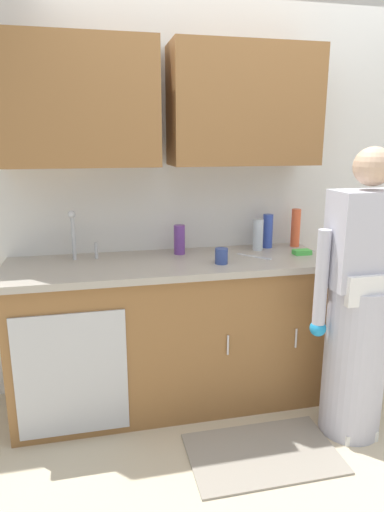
% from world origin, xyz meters
% --- Properties ---
extents(ground_plane, '(9.00, 9.00, 0.00)m').
position_xyz_m(ground_plane, '(0.00, 0.00, 0.00)').
color(ground_plane, beige).
extents(kitchen_wall_with_uppers, '(4.80, 0.44, 2.70)m').
position_xyz_m(kitchen_wall_with_uppers, '(-0.14, 0.99, 1.48)').
color(kitchen_wall_with_uppers, silver).
rests_on(kitchen_wall_with_uppers, ground).
extents(counter_cabinet, '(1.90, 0.62, 0.90)m').
position_xyz_m(counter_cabinet, '(-0.55, 0.70, 0.45)').
color(counter_cabinet, brown).
rests_on(counter_cabinet, ground).
extents(countertop, '(1.96, 0.66, 0.04)m').
position_xyz_m(countertop, '(-0.55, 0.70, 0.92)').
color(countertop, '#A8A093').
rests_on(countertop, counter_cabinet).
extents(sink, '(0.50, 0.36, 0.35)m').
position_xyz_m(sink, '(-1.07, 0.71, 0.93)').
color(sink, '#B7BABF').
rests_on(sink, counter_cabinet).
extents(person_at_sink, '(0.55, 0.34, 1.62)m').
position_xyz_m(person_at_sink, '(0.41, 0.15, 0.69)').
color(person_at_sink, white).
rests_on(person_at_sink, ground).
extents(floor_mat, '(0.80, 0.50, 0.01)m').
position_xyz_m(floor_mat, '(-0.16, 0.05, 0.01)').
color(floor_mat, gray).
rests_on(floor_mat, ground).
extents(bottle_soap, '(0.07, 0.07, 0.23)m').
position_xyz_m(bottle_soap, '(0.16, 0.90, 1.05)').
color(bottle_soap, '#334CB2').
rests_on(bottle_soap, countertop).
extents(bottle_cleaner_spray, '(0.07, 0.07, 0.21)m').
position_xyz_m(bottle_cleaner_spray, '(0.07, 0.84, 1.04)').
color(bottle_cleaner_spray, silver).
rests_on(bottle_cleaner_spray, countertop).
extents(bottle_water_tall, '(0.06, 0.06, 0.26)m').
position_xyz_m(bottle_water_tall, '(0.36, 0.89, 1.07)').
color(bottle_water_tall, '#E05933').
rests_on(bottle_water_tall, countertop).
extents(bottle_water_short, '(0.07, 0.07, 0.19)m').
position_xyz_m(bottle_water_short, '(-0.46, 0.85, 1.03)').
color(bottle_water_short, '#66388C').
rests_on(bottle_water_short, countertop).
extents(cup_by_sink, '(0.08, 0.08, 0.09)m').
position_xyz_m(cup_by_sink, '(-0.26, 0.56, 0.99)').
color(cup_by_sink, '#33478C').
rests_on(cup_by_sink, countertop).
extents(knife_on_counter, '(0.17, 0.20, 0.01)m').
position_xyz_m(knife_on_counter, '(-0.02, 0.67, 0.94)').
color(knife_on_counter, silver).
rests_on(knife_on_counter, countertop).
extents(sponge, '(0.11, 0.07, 0.03)m').
position_xyz_m(sponge, '(0.30, 0.66, 0.96)').
color(sponge, '#4CBF4C').
rests_on(sponge, countertop).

